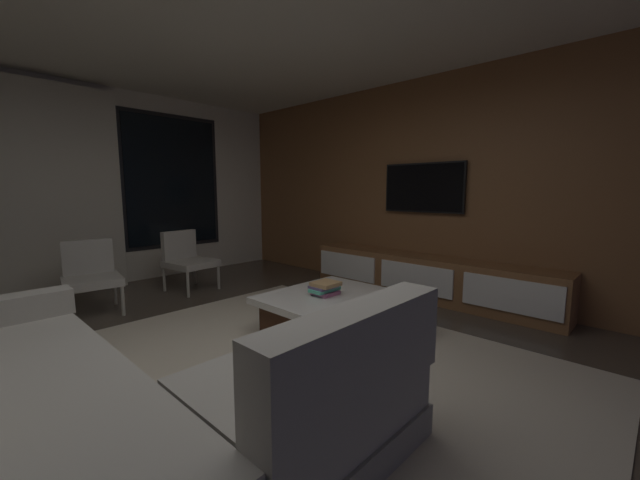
{
  "coord_description": "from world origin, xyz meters",
  "views": [
    {
      "loc": [
        -1.33,
        -2.02,
        1.32
      ],
      "look_at": [
        1.29,
        0.45,
        0.83
      ],
      "focal_mm": 20.78,
      "sensor_mm": 36.0,
      "label": 1
    }
  ],
  "objects_px": {
    "book_stack_on_coffee_table": "(325,288)",
    "mounted_tv": "(423,188)",
    "media_console": "(428,279)",
    "sectional_couch": "(103,411)",
    "accent_chair_by_curtain": "(91,273)",
    "accent_chair_near_window": "(187,257)",
    "coffee_table": "(337,315)"
  },
  "relations": [
    {
      "from": "book_stack_on_coffee_table",
      "to": "mounted_tv",
      "type": "relative_size",
      "value": 0.27
    },
    {
      "from": "media_console",
      "to": "sectional_couch",
      "type": "bearing_deg",
      "value": -176.51
    },
    {
      "from": "sectional_couch",
      "to": "mounted_tv",
      "type": "bearing_deg",
      "value": 6.28
    },
    {
      "from": "accent_chair_by_curtain",
      "to": "mounted_tv",
      "type": "height_order",
      "value": "mounted_tv"
    },
    {
      "from": "media_console",
      "to": "mounted_tv",
      "type": "bearing_deg",
      "value": 47.57
    },
    {
      "from": "sectional_couch",
      "to": "media_console",
      "type": "distance_m",
      "value": 3.63
    },
    {
      "from": "book_stack_on_coffee_table",
      "to": "accent_chair_near_window",
      "type": "distance_m",
      "value": 2.37
    },
    {
      "from": "accent_chair_by_curtain",
      "to": "mounted_tv",
      "type": "bearing_deg",
      "value": -35.2
    },
    {
      "from": "book_stack_on_coffee_table",
      "to": "coffee_table",
      "type": "bearing_deg",
      "value": -76.16
    },
    {
      "from": "coffee_table",
      "to": "mounted_tv",
      "type": "bearing_deg",
      "value": 4.3
    },
    {
      "from": "sectional_couch",
      "to": "media_console",
      "type": "xyz_separation_m",
      "value": [
        3.63,
        0.22,
        -0.04
      ]
    },
    {
      "from": "accent_chair_near_window",
      "to": "mounted_tv",
      "type": "distance_m",
      "value": 3.21
    },
    {
      "from": "accent_chair_near_window",
      "to": "book_stack_on_coffee_table",
      "type": "bearing_deg",
      "value": -86.48
    },
    {
      "from": "accent_chair_near_window",
      "to": "mounted_tv",
      "type": "xyz_separation_m",
      "value": [
        1.97,
        -2.35,
        0.92
      ]
    },
    {
      "from": "accent_chair_near_window",
      "to": "accent_chair_by_curtain",
      "type": "xyz_separation_m",
      "value": [
        -1.17,
        -0.14,
        0.0
      ]
    },
    {
      "from": "accent_chair_by_curtain",
      "to": "mounted_tv",
      "type": "xyz_separation_m",
      "value": [
        3.14,
        -2.21,
        0.92
      ]
    },
    {
      "from": "coffee_table",
      "to": "mounted_tv",
      "type": "distance_m",
      "value": 2.15
    },
    {
      "from": "coffee_table",
      "to": "accent_chair_by_curtain",
      "type": "xyz_separation_m",
      "value": [
        -1.34,
        2.35,
        0.25
      ]
    },
    {
      "from": "accent_chair_by_curtain",
      "to": "mounted_tv",
      "type": "distance_m",
      "value": 3.95
    },
    {
      "from": "book_stack_on_coffee_table",
      "to": "mounted_tv",
      "type": "xyz_separation_m",
      "value": [
        1.83,
        0.02,
        0.93
      ]
    },
    {
      "from": "accent_chair_near_window",
      "to": "media_console",
      "type": "xyz_separation_m",
      "value": [
        1.79,
        -2.55,
        -0.18
      ]
    },
    {
      "from": "sectional_couch",
      "to": "coffee_table",
      "type": "bearing_deg",
      "value": 8.05
    },
    {
      "from": "accent_chair_near_window",
      "to": "media_console",
      "type": "relative_size",
      "value": 0.25
    },
    {
      "from": "mounted_tv",
      "to": "media_console",
      "type": "bearing_deg",
      "value": -132.43
    },
    {
      "from": "sectional_couch",
      "to": "book_stack_on_coffee_table",
      "type": "relative_size",
      "value": 8.82
    },
    {
      "from": "accent_chair_near_window",
      "to": "coffee_table",
      "type": "bearing_deg",
      "value": -85.98
    },
    {
      "from": "coffee_table",
      "to": "media_console",
      "type": "height_order",
      "value": "media_console"
    },
    {
      "from": "accent_chair_near_window",
      "to": "accent_chair_by_curtain",
      "type": "distance_m",
      "value": 1.17
    },
    {
      "from": "sectional_couch",
      "to": "mounted_tv",
      "type": "relative_size",
      "value": 2.35
    },
    {
      "from": "mounted_tv",
      "to": "coffee_table",
      "type": "bearing_deg",
      "value": -175.7
    },
    {
      "from": "coffee_table",
      "to": "book_stack_on_coffee_table",
      "type": "xyz_separation_m",
      "value": [
        -0.03,
        0.12,
        0.24
      ]
    },
    {
      "from": "media_console",
      "to": "mounted_tv",
      "type": "distance_m",
      "value": 1.13
    }
  ]
}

